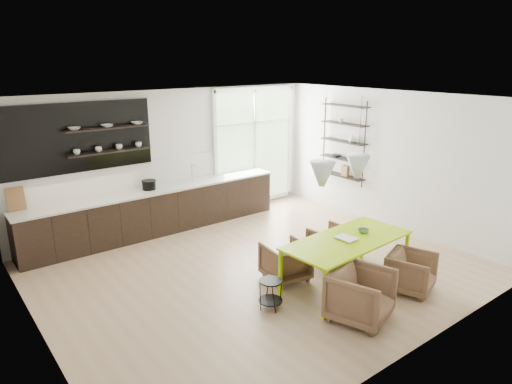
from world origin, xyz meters
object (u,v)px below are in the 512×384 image
dining_table (347,242)px  armchair_back_right (330,243)px  armchair_front_left (361,295)px  armchair_front_right (411,272)px  wire_stool (271,290)px  armchair_back_left (285,261)px

dining_table → armchair_back_right: (0.52, 0.84, -0.43)m
armchair_front_left → armchair_front_right: (1.27, 0.06, -0.06)m
armchair_front_right → wire_stool: armchair_front_right is taller
armchair_back_left → armchair_front_left: size_ratio=0.85×
dining_table → armchair_back_right: bearing=54.4°
dining_table → wire_stool: dining_table is taller
armchair_front_left → dining_table: bearing=34.1°
armchair_back_left → armchair_front_right: armchair_back_left is taller
wire_stool → armchair_front_left: bearing=-50.5°
armchair_back_right → armchair_front_right: bearing=93.6°
armchair_back_left → armchair_front_left: 1.55m
dining_table → armchair_front_left: 1.07m
dining_table → armchair_front_right: (0.67, -0.74, -0.42)m
armchair_back_left → wire_stool: size_ratio=1.54×
armchair_front_left → armchair_front_right: armchair_front_left is taller
dining_table → armchair_back_left: 1.06m
armchair_back_left → armchair_front_right: (1.30, -1.49, -0.00)m
armchair_back_left → armchair_back_right: bearing=-167.0°
armchair_back_left → dining_table: bearing=138.7°
wire_stool → armchair_back_right: bearing=18.8°
armchair_front_left → armchair_back_right: bearing=36.5°
dining_table → armchair_front_right: 1.09m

